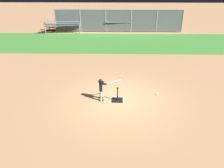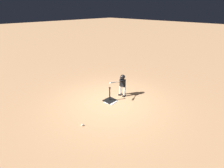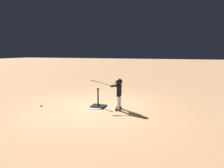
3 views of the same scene
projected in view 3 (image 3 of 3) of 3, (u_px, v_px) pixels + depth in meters
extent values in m
plane|color=#AD7F56|center=(95.00, 107.00, 6.01)|extent=(90.00, 90.00, 0.00)
cube|color=white|center=(96.00, 107.00, 6.01)|extent=(0.50, 0.50, 0.02)
cube|color=black|center=(98.00, 106.00, 6.07)|extent=(0.49, 0.44, 0.04)
cylinder|color=black|center=(98.00, 98.00, 6.02)|extent=(0.05, 0.05, 0.57)
cylinder|color=black|center=(98.00, 89.00, 5.96)|extent=(0.08, 0.08, 0.05)
cylinder|color=silver|center=(119.00, 104.00, 5.64)|extent=(0.11, 0.11, 0.47)
cube|color=black|center=(118.00, 110.00, 5.68)|extent=(0.19, 0.11, 0.06)
cylinder|color=silver|center=(119.00, 102.00, 5.86)|extent=(0.11, 0.11, 0.47)
cube|color=black|center=(119.00, 108.00, 5.90)|extent=(0.19, 0.11, 0.06)
cube|color=black|center=(119.00, 91.00, 5.67)|extent=(0.16, 0.26, 0.35)
sphere|color=brown|center=(119.00, 82.00, 5.62)|extent=(0.18, 0.18, 0.18)
sphere|color=black|center=(119.00, 82.00, 5.62)|extent=(0.21, 0.21, 0.21)
cube|color=black|center=(117.00, 83.00, 5.64)|extent=(0.13, 0.17, 0.01)
cylinder|color=black|center=(115.00, 86.00, 5.63)|extent=(0.29, 0.12, 0.10)
cylinder|color=black|center=(115.00, 85.00, 5.71)|extent=(0.29, 0.18, 0.10)
sphere|color=brown|center=(111.00, 86.00, 5.69)|extent=(0.09, 0.09, 0.09)
cylinder|color=silver|center=(101.00, 83.00, 5.73)|extent=(0.67, 0.12, 0.21)
cylinder|color=silver|center=(95.00, 81.00, 5.76)|extent=(0.30, 0.10, 0.13)
cylinder|color=black|center=(112.00, 86.00, 5.69)|extent=(0.03, 0.05, 0.05)
sphere|color=white|center=(41.00, 105.00, 6.11)|extent=(0.07, 0.07, 0.07)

